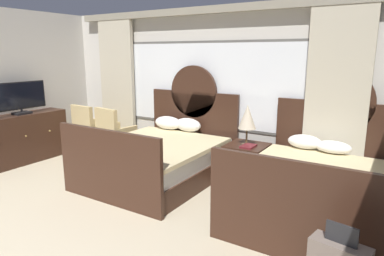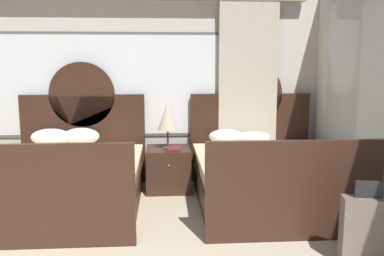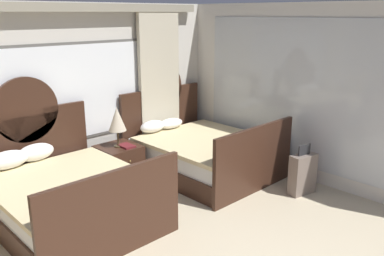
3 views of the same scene
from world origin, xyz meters
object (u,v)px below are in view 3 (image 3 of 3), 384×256
object	(u,v)px
bed_near_mirror	(201,152)
nightstand_between_beds	(119,164)
book_on_nightstand	(126,146)
suitcase_on_floor	(303,174)
bed_near_window	(66,195)
table_lamp_on_nightstand	(117,119)

from	to	relation	value
bed_near_mirror	nightstand_between_beds	distance (m)	1.34
nightstand_between_beds	book_on_nightstand	world-z (taller)	book_on_nightstand
suitcase_on_floor	bed_near_mirror	bearing A→B (deg)	106.69
suitcase_on_floor	nightstand_between_beds	bearing A→B (deg)	126.95
bed_near_window	suitcase_on_floor	size ratio (longest dim) A/B	2.90
bed_near_window	suitcase_on_floor	bearing A→B (deg)	-29.26
bed_near_mirror	suitcase_on_floor	size ratio (longest dim) A/B	2.90
nightstand_between_beds	book_on_nightstand	size ratio (longest dim) A/B	2.35
bed_near_window	book_on_nightstand	size ratio (longest dim) A/B	8.28
nightstand_between_beds	suitcase_on_floor	distance (m)	2.77
bed_near_window	nightstand_between_beds	size ratio (longest dim) A/B	3.52
bed_near_mirror	nightstand_between_beds	bearing A→B (deg)	152.57
nightstand_between_beds	bed_near_window	bearing A→B (deg)	-152.96
bed_near_window	book_on_nightstand	world-z (taller)	bed_near_window
book_on_nightstand	bed_near_mirror	bearing A→B (deg)	-24.04
book_on_nightstand	suitcase_on_floor	distance (m)	2.65
bed_near_window	suitcase_on_floor	world-z (taller)	bed_near_window
nightstand_between_beds	table_lamp_on_nightstand	distance (m)	0.72
bed_near_window	table_lamp_on_nightstand	distance (m)	1.48
book_on_nightstand	table_lamp_on_nightstand	bearing A→B (deg)	126.48
table_lamp_on_nightstand	suitcase_on_floor	bearing A→B (deg)	-52.76
bed_near_mirror	table_lamp_on_nightstand	xyz separation A→B (m)	(-1.19, 0.60, 0.65)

